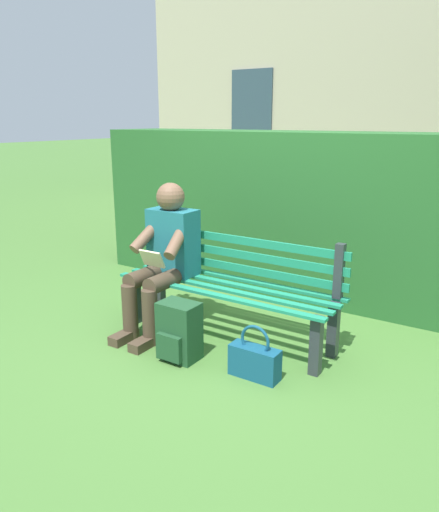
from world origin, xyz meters
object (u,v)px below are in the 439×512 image
backpack (179,332)px  handbag (255,360)px  park_bench (232,283)px  person_seated (164,255)px

backpack → handbag: (-0.57, -0.06, -0.08)m
park_bench → backpack: bearing=79.7°
park_bench → person_seated: person_seated is taller
park_bench → person_seated: (0.52, 0.17, 0.19)m
backpack → handbag: 0.58m
park_bench → person_seated: 0.57m
backpack → handbag: size_ratio=1.13×
person_seated → backpack: 0.69m
backpack → handbag: bearing=-174.5°
backpack → handbag: backpack is taller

